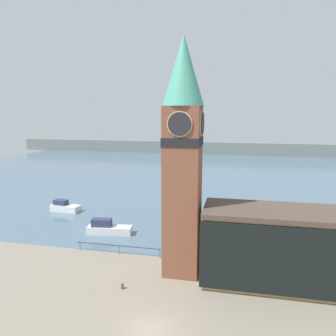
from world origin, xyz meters
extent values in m
plane|color=gray|center=(0.00, 0.00, 0.00)|extent=(160.00, 160.00, 0.00)
cube|color=slate|center=(0.00, 73.09, 0.00)|extent=(160.00, 120.00, 0.00)
cube|color=slate|center=(0.00, 113.09, 2.50)|extent=(180.00, 3.00, 5.00)
cube|color=#333338|center=(-7.51, 12.84, 1.05)|extent=(10.91, 0.08, 0.08)
cylinder|color=#333338|center=(-12.66, 12.84, 0.53)|extent=(0.07, 0.07, 1.05)
cylinder|color=#333338|center=(-7.51, 12.84, 0.53)|extent=(0.07, 0.07, 1.05)
cylinder|color=#333338|center=(-2.35, 12.84, 0.53)|extent=(0.07, 0.07, 1.05)
cube|color=brown|center=(0.78, 10.01, 8.86)|extent=(3.66, 3.66, 17.71)
cube|color=black|center=(0.78, 10.01, 14.17)|extent=(3.78, 3.78, 0.90)
cylinder|color=tan|center=(0.78, 8.12, 15.99)|extent=(2.47, 0.12, 2.47)
cylinder|color=#232328|center=(0.78, 8.04, 15.99)|extent=(2.24, 0.12, 2.24)
cylinder|color=tan|center=(2.67, 10.01, 15.99)|extent=(0.12, 2.47, 2.47)
cylinder|color=#232328|center=(2.75, 10.01, 15.99)|extent=(0.12, 2.24, 2.24)
cone|color=teal|center=(0.78, 10.01, 21.16)|extent=(4.21, 4.21, 6.90)
cube|color=tan|center=(9.73, 9.77, 3.58)|extent=(12.86, 6.03, 7.17)
cube|color=#4C3D33|center=(9.73, 9.77, 7.42)|extent=(13.26, 6.43, 0.50)
cube|color=black|center=(9.73, 6.61, 3.73)|extent=(13.36, 0.30, 6.60)
cube|color=silver|center=(-11.22, 18.98, 0.53)|extent=(6.48, 2.65, 1.07)
cube|color=navy|center=(-12.34, 18.84, 1.61)|extent=(2.92, 1.64, 1.08)
cube|color=silver|center=(-22.91, 27.54, 0.54)|extent=(5.38, 2.54, 1.08)
cube|color=navy|center=(-23.83, 27.65, 1.51)|extent=(2.42, 1.63, 0.87)
cylinder|color=brown|center=(-4.34, 5.32, 0.23)|extent=(0.27, 0.27, 0.47)
sphere|color=brown|center=(-4.34, 5.32, 0.47)|extent=(0.29, 0.29, 0.29)
camera|label=1|loc=(6.29, -22.74, 17.08)|focal=35.00mm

